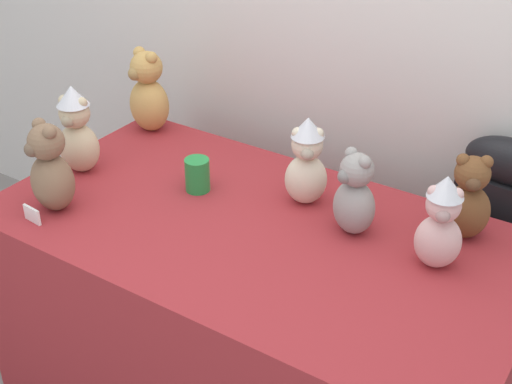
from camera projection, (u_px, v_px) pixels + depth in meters
name	position (u px, v px, depth m)	size (l,w,h in m)	color
display_table	(256.00, 326.00, 2.29)	(1.61, 0.87, 0.78)	maroon
instrument_case	(487.00, 269.00, 2.38)	(0.29, 0.14, 0.99)	black
teddy_bear_ash	(355.00, 195.00, 2.01)	(0.17, 0.16, 0.26)	gray
teddy_bear_honey	(148.00, 93.00, 2.59)	(0.19, 0.17, 0.32)	tan
teddy_bear_blush	(441.00, 223.00, 1.86)	(0.16, 0.14, 0.28)	beige
teddy_bear_mocha	(51.00, 169.00, 2.12)	(0.18, 0.16, 0.29)	#7F6047
teddy_bear_chestnut	(468.00, 200.00, 1.99)	(0.17, 0.16, 0.27)	brown
teddy_bear_cream	(307.00, 162.00, 2.14)	(0.17, 0.16, 0.29)	beige
teddy_bear_sand	(77.00, 130.00, 2.32)	(0.16, 0.15, 0.31)	#CCB78E
party_cup_green	(197.00, 175.00, 2.25)	(0.08, 0.08, 0.11)	#238C3D
name_card_front_left	(32.00, 215.00, 2.10)	(0.07, 0.01, 0.05)	white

